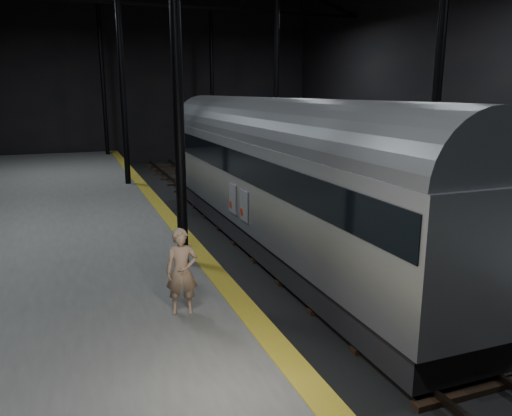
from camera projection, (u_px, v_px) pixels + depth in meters
ground at (264, 241)px, 17.98m from camera, size 44.00×44.00×0.00m
platform_left at (37, 251)px, 15.30m from camera, size 9.00×43.80×1.00m
platform_right at (434, 211)px, 20.44m from camera, size 9.00×43.80×1.00m
tactile_strip at (174, 223)px, 16.64m from camera, size 0.50×43.80×0.01m
track at (264, 239)px, 17.97m from camera, size 2.40×43.00×0.24m
train at (274, 168)px, 16.58m from camera, size 2.79×18.59×4.97m
woman at (182, 272)px, 9.70m from camera, size 0.71×0.55×1.71m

